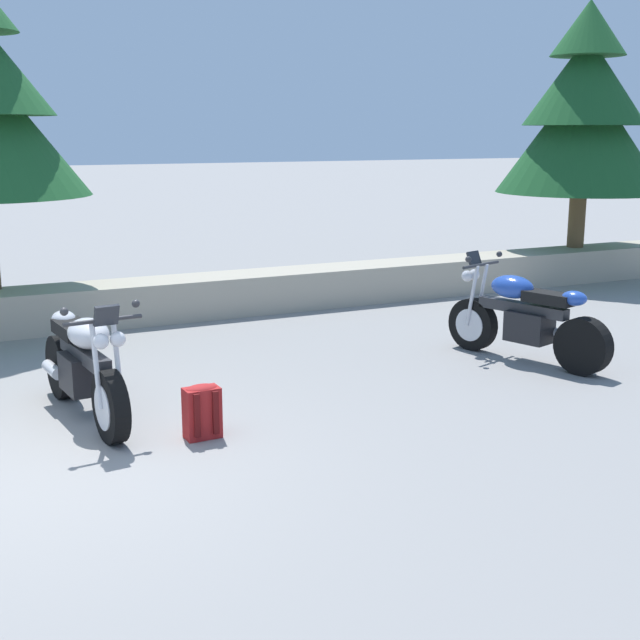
{
  "coord_description": "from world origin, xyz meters",
  "views": [
    {
      "loc": [
        -0.51,
        -6.43,
        2.55
      ],
      "look_at": [
        3.12,
        1.2,
        0.65
      ],
      "focal_mm": 47.35,
      "sensor_mm": 36.0,
      "label": 1
    }
  ],
  "objects_px": {
    "motorcycle_silver_near_left": "(85,367)",
    "motorcycle_blue_centre": "(524,319)",
    "rider_backpack": "(202,410)",
    "pine_tree_mid_right": "(584,113)"
  },
  "relations": [
    {
      "from": "rider_backpack",
      "to": "motorcycle_silver_near_left",
      "type": "bearing_deg",
      "value": 131.06
    },
    {
      "from": "motorcycle_silver_near_left",
      "to": "rider_backpack",
      "type": "bearing_deg",
      "value": -48.94
    },
    {
      "from": "motorcycle_blue_centre",
      "to": "rider_backpack",
      "type": "height_order",
      "value": "motorcycle_blue_centre"
    },
    {
      "from": "motorcycle_blue_centre",
      "to": "rider_backpack",
      "type": "xyz_separation_m",
      "value": [
        -4.03,
        -0.8,
        -0.24
      ]
    },
    {
      "from": "motorcycle_silver_near_left",
      "to": "motorcycle_blue_centre",
      "type": "bearing_deg",
      "value": -1.38
    },
    {
      "from": "motorcycle_blue_centre",
      "to": "pine_tree_mid_right",
      "type": "relative_size",
      "value": 0.49
    },
    {
      "from": "motorcycle_blue_centre",
      "to": "pine_tree_mid_right",
      "type": "bearing_deg",
      "value": 42.85
    },
    {
      "from": "motorcycle_silver_near_left",
      "to": "rider_backpack",
      "type": "distance_m",
      "value": 1.23
    },
    {
      "from": "motorcycle_blue_centre",
      "to": "rider_backpack",
      "type": "relative_size",
      "value": 4.27
    },
    {
      "from": "motorcycle_silver_near_left",
      "to": "rider_backpack",
      "type": "xyz_separation_m",
      "value": [
        0.79,
        -0.91,
        -0.24
      ]
    }
  ]
}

